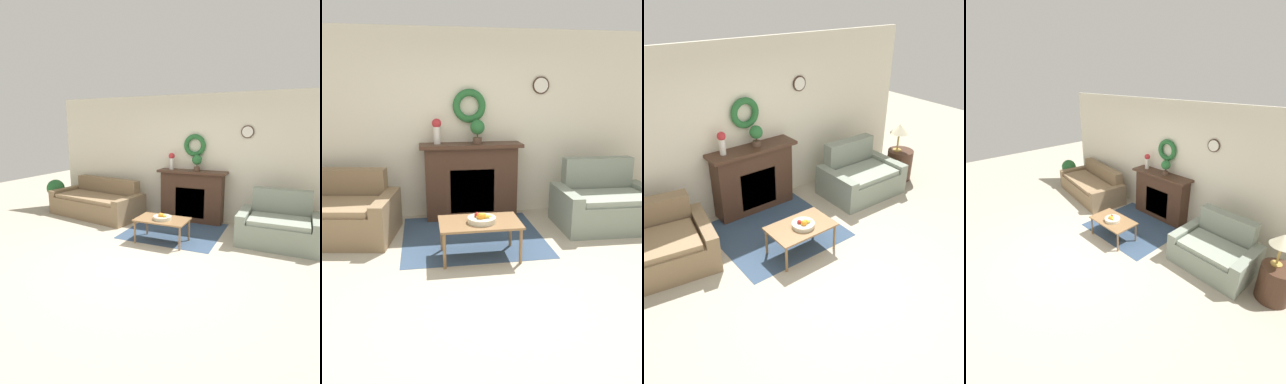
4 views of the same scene
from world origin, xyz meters
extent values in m
plane|color=#ADA38E|center=(0.00, 0.00, 0.00)|extent=(16.00, 16.00, 0.00)
cube|color=#334760|center=(-0.05, 1.46, 0.00)|extent=(1.80, 1.67, 0.01)
cube|color=beige|center=(0.00, 2.46, 1.35)|extent=(6.80, 0.06, 2.70)
cylinder|color=#382319|center=(1.11, 2.41, 1.92)|extent=(0.25, 0.02, 0.25)
cylinder|color=white|center=(1.11, 2.40, 1.92)|extent=(0.21, 0.01, 0.21)
torus|color=#286633|center=(0.04, 2.37, 1.64)|extent=(0.48, 0.10, 0.48)
cube|color=#42281C|center=(0.04, 2.26, 0.53)|extent=(1.33, 0.34, 1.06)
cube|color=black|center=(0.04, 2.10, 0.44)|extent=(0.64, 0.02, 0.64)
cube|color=orange|center=(0.04, 2.09, 0.36)|extent=(0.51, 0.01, 0.35)
cube|color=#42281C|center=(0.04, 2.22, 1.09)|extent=(1.47, 0.41, 0.05)
cube|color=#846B4C|center=(-1.14, 1.60, 0.28)|extent=(0.33, 1.01, 0.55)
cube|color=gray|center=(1.84, 1.44, 0.20)|extent=(1.03, 0.76, 0.41)
cube|color=gray|center=(1.85, 1.91, 0.46)|extent=(1.02, 0.23, 0.92)
cube|color=gray|center=(1.26, 1.56, 0.27)|extent=(0.19, 0.95, 0.55)
cube|color=gray|center=(2.43, 1.53, 0.27)|extent=(0.19, 0.95, 0.55)
cube|color=gray|center=(1.84, 1.44, 0.45)|extent=(0.99, 0.70, 0.08)
cube|color=olive|center=(-0.05, 0.83, 0.42)|extent=(0.91, 0.57, 0.03)
cylinder|color=olive|center=(-0.47, 0.59, 0.20)|extent=(0.04, 0.04, 0.40)
cylinder|color=olive|center=(0.37, 0.59, 0.20)|extent=(0.04, 0.04, 0.40)
cylinder|color=olive|center=(-0.47, 1.08, 0.20)|extent=(0.04, 0.04, 0.40)
cylinder|color=olive|center=(0.37, 1.08, 0.20)|extent=(0.04, 0.04, 0.40)
cylinder|color=beige|center=(-0.03, 0.80, 0.46)|extent=(0.32, 0.32, 0.06)
sphere|color=#B2231E|center=(-0.08, 0.82, 0.51)|extent=(0.07, 0.07, 0.07)
sphere|color=orange|center=(-0.02, 0.77, 0.51)|extent=(0.07, 0.07, 0.07)
sphere|color=orange|center=(-0.05, 0.76, 0.51)|extent=(0.08, 0.08, 0.08)
ellipsoid|color=yellow|center=(-0.02, 0.76, 0.51)|extent=(0.17, 0.05, 0.04)
cylinder|color=#42281C|center=(2.86, 1.53, 0.29)|extent=(0.48, 0.48, 0.58)
cylinder|color=#B28E42|center=(2.80, 1.58, 0.59)|extent=(0.16, 0.16, 0.02)
cylinder|color=#B28E42|center=(2.80, 1.58, 0.77)|extent=(0.03, 0.03, 0.32)
cone|color=beige|center=(2.80, 1.58, 1.02)|extent=(0.34, 0.34, 0.18)
cylinder|color=silver|center=(-0.44, 2.26, 1.24)|extent=(0.09, 0.09, 0.24)
sphere|color=#B72D33|center=(-0.44, 2.26, 1.41)|extent=(0.13, 0.13, 0.13)
cylinder|color=brown|center=(0.14, 2.24, 1.16)|extent=(0.13, 0.13, 0.09)
cylinder|color=#4C3823|center=(0.14, 2.24, 1.23)|extent=(0.02, 0.02, 0.06)
sphere|color=#286633|center=(0.14, 2.24, 1.35)|extent=(0.21, 0.21, 0.21)
camera|label=1|loc=(1.95, -3.82, 1.98)|focal=28.00mm
camera|label=2|loc=(-0.66, -3.09, 1.86)|focal=35.00mm
camera|label=3|loc=(-2.62, -2.62, 3.36)|focal=35.00mm
camera|label=4|loc=(3.48, -2.12, 3.12)|focal=24.00mm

